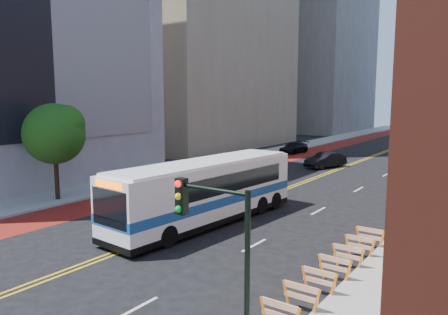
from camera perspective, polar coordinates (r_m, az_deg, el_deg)
ground at (r=20.81m, az=-16.85°, el=-12.90°), size 160.00×160.00×0.00m
sidewalk_left at (r=50.59m, az=1.68°, el=-0.24°), size 4.00×140.00×0.15m
bus_lane_paint at (r=48.59m, az=5.53°, el=-0.70°), size 3.60×140.00×0.01m
center_line_inner at (r=45.28m, az=14.29°, el=-1.55°), size 0.14×140.00×0.01m
center_line_outer at (r=45.16m, az=14.71°, el=-1.59°), size 0.14×140.00×0.01m
lane_dashes at (r=51.50m, az=22.66°, el=-0.79°), size 0.14×98.20×0.01m
construction_barriers at (r=17.66m, az=13.34°, el=-14.26°), size 1.42×10.91×1.00m
street_tree at (r=32.25m, az=-21.17°, el=3.19°), size 4.20×4.20×6.70m
traffic_signal at (r=10.91m, az=-0.98°, el=-11.13°), size 2.21×0.34×5.07m
transit_bus at (r=25.29m, az=-2.20°, el=-4.33°), size 3.92×13.48×3.66m
car_a at (r=43.05m, az=5.28°, el=-0.95°), size 2.75×4.05×1.28m
car_b at (r=46.30m, az=13.12°, el=-0.31°), size 3.18×5.10×1.59m
car_c at (r=57.27m, az=9.11°, el=1.28°), size 2.45×5.13×1.44m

